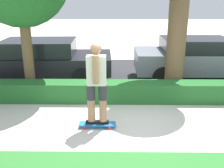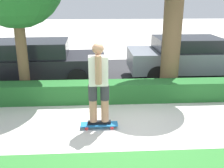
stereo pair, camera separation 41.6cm
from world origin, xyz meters
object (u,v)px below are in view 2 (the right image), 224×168
(parked_car_front, at_px, (35,60))
(parked_car_middle, at_px, (189,57))
(skater_person, at_px, (99,82))
(skateboard, at_px, (99,125))

(parked_car_front, relative_size, parked_car_middle, 1.10)
(skater_person, height_order, parked_car_front, skater_person)
(skateboard, bearing_deg, parked_car_middle, 48.26)
(skater_person, bearing_deg, parked_car_front, 120.70)
(skater_person, bearing_deg, skateboard, -90.00)
(skateboard, distance_m, parked_car_front, 4.24)
(skateboard, relative_size, parked_car_front, 0.17)
(parked_car_front, distance_m, parked_car_middle, 5.37)
(skater_person, relative_size, parked_car_front, 0.38)
(skateboard, distance_m, parked_car_middle, 4.91)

